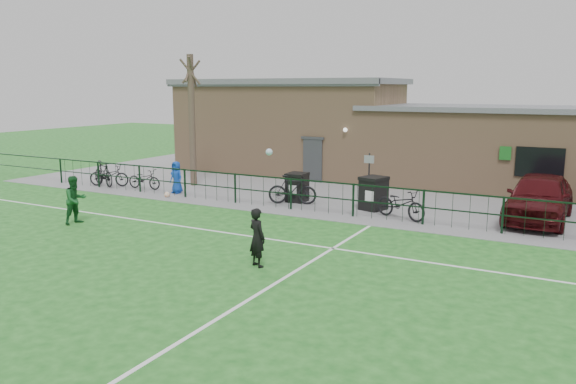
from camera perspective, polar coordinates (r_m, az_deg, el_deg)
The scene contains 21 objects.
ground at distance 13.84m, azimuth -10.01°, elevation -8.66°, with size 90.00×90.00×0.00m, color #1B5E1D.
paving_strip at distance 25.47m, azimuth 9.14°, elevation 0.23°, with size 34.00×13.00×0.02m, color slate.
pitch_line_touch at distance 20.28m, azimuth 3.77°, elevation -2.32°, with size 28.00×0.10×0.01m, color white.
pitch_line_mid at distance 17.00m, azimuth -1.61°, elevation -4.84°, with size 28.00×0.10×0.01m, color white.
pitch_line_perp at distance 12.76m, azimuth -2.83°, elevation -10.18°, with size 0.10×16.00×0.01m, color white.
perimeter_fence at distance 20.34m, azimuth 4.03°, elevation -0.58°, with size 28.00×0.10×1.20m, color black.
bare_tree at distance 26.33m, azimuth -9.74°, elevation 7.10°, with size 0.30×0.30×6.00m, color #45362A.
wheelie_bin_left at distance 22.43m, azimuth 0.95°, elevation 0.38°, with size 0.71×0.80×1.07m, color black.
wheelie_bin_right at distance 21.15m, azimuth 8.69°, elevation -0.24°, with size 0.77×0.87×1.16m, color black.
sign_post at distance 22.15m, azimuth 8.21°, elevation 1.36°, with size 0.06×0.06×2.00m, color black.
car_maroon at distance 20.97m, azimuth 24.16°, elevation -0.49°, with size 1.93×4.80×1.63m, color #440C0F.
bicycle_a at distance 27.27m, azimuth -17.72°, elevation 1.63°, with size 0.66×1.90×1.00m, color black.
bicycle_b at distance 27.36m, azimuth -18.26°, elevation 1.80°, with size 0.55×1.95×1.17m, color black.
bicycle_c at distance 26.05m, azimuth -14.39°, elevation 1.29°, with size 0.60×1.72×0.90m, color black.
bicycle_d at distance 21.90m, azimuth 0.44°, elevation 0.23°, with size 0.54×1.90×1.14m, color black.
bicycle_e at distance 19.85m, azimuth 11.39°, elevation -1.17°, with size 0.71×2.03×1.07m, color black.
spectator_child at distance 24.67m, azimuth -11.27°, elevation 1.48°, with size 0.68×0.44×1.38m, color #1241AE.
goalkeeper_kick at distance 14.45m, azimuth -3.11°, elevation -4.28°, with size 2.08×3.82×2.63m.
outfield_player at distance 20.12m, azimuth -20.79°, elevation -0.75°, with size 0.79×0.61×1.62m, color #164F22.
ball_ground at distance 23.94m, azimuth -12.18°, elevation -0.26°, with size 0.24×0.24×0.24m, color white.
clubhouse at distance 28.29m, azimuth 9.61°, elevation 5.76°, with size 24.25×5.40×4.96m.
Camera 1 is at (8.22, -10.18, 4.52)m, focal length 35.00 mm.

